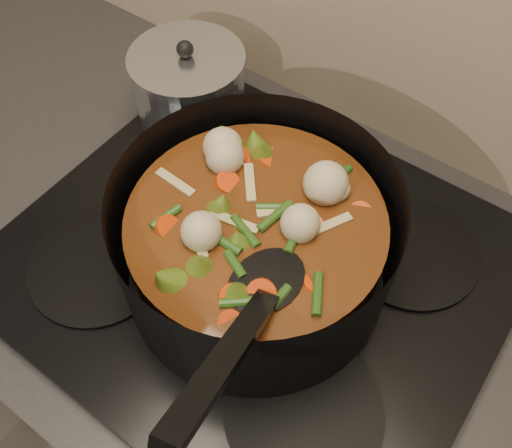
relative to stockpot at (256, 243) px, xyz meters
The scene contains 4 objects.
counter 0.55m from the stockpot, 126.60° to the left, with size 2.64×0.64×0.91m.
stovetop 0.09m from the stockpot, 126.60° to the left, with size 0.62×0.54×0.03m.
stockpot is the anchor object (origin of this frame).
saucepan 0.31m from the stockpot, 144.74° to the left, with size 0.17×0.17×0.14m.
Camera 1 is at (0.23, 1.61, 1.57)m, focal length 40.00 mm.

